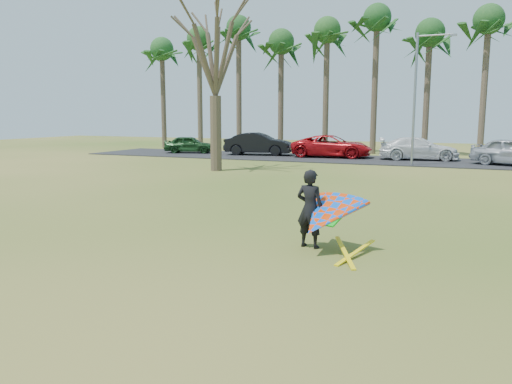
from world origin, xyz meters
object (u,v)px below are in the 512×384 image
at_px(car_3, 419,149).
at_px(car_2, 332,146).
at_px(bare_tree_left, 215,46).
at_px(car_1, 259,144).
at_px(car_0, 190,144).
at_px(streetlight, 418,93).
at_px(kite_flyer, 323,215).

bearing_deg(car_3, car_2, 81.85).
relative_size(bare_tree_left, car_1, 1.86).
bearing_deg(car_0, car_2, -105.46).
relative_size(car_0, car_1, 0.78).
bearing_deg(streetlight, car_3, 91.88).
bearing_deg(streetlight, bare_tree_left, -145.43).
xyz_separation_m(streetlight, car_3, (-0.13, 4.00, -3.63)).
bearing_deg(car_1, kite_flyer, -163.78).
xyz_separation_m(streetlight, kite_flyer, (0.03, -21.17, -3.60)).
relative_size(car_2, car_3, 1.09).
xyz_separation_m(bare_tree_left, streetlight, (10.16, 7.00, -2.45)).
bearing_deg(streetlight, car_1, 163.35).
relative_size(car_2, kite_flyer, 2.44).
relative_size(car_0, car_3, 0.77).
bearing_deg(streetlight, kite_flyer, -89.92).
height_order(car_1, car_2, car_1).
bearing_deg(streetlight, car_2, 148.67).
relative_size(bare_tree_left, streetlight, 1.21).
xyz_separation_m(car_2, car_3, (6.09, 0.21, -0.04)).
distance_m(bare_tree_left, car_3, 16.08).
distance_m(car_0, car_2, 11.79).
relative_size(streetlight, car_2, 1.37).
height_order(car_0, car_3, car_3).
bearing_deg(car_2, bare_tree_left, 156.11).
distance_m(car_1, kite_flyer, 27.51).
height_order(car_0, car_2, car_2).
bearing_deg(kite_flyer, bare_tree_left, 125.73).
bearing_deg(car_3, car_0, 81.95).
distance_m(car_2, car_3, 6.10).
distance_m(bare_tree_left, kite_flyer, 18.47).
bearing_deg(car_3, kite_flyer, 170.24).
relative_size(car_1, car_2, 0.90).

